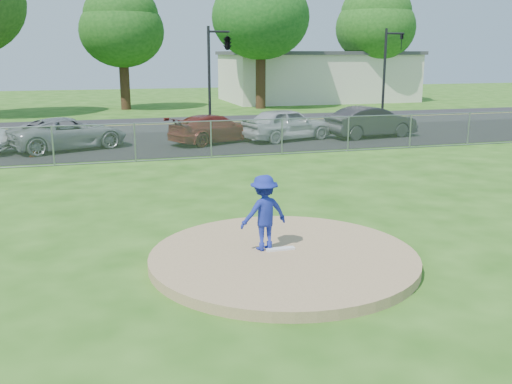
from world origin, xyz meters
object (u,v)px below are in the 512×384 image
tree_far_right (376,17)px  traffic_signal_right (388,66)px  tree_center (121,20)px  parked_car_gray (69,133)px  parked_car_pearl (287,124)px  traffic_signal_center (226,44)px  commercial_building (317,76)px  pitcher (264,213)px  parked_car_darkred (214,129)px  traffic_cone (34,148)px  parked_car_charcoal (371,122)px  tree_right (261,4)px

tree_far_right → traffic_signal_right: 14.69m
tree_center → parked_car_gray: (-3.56, -18.10, -5.76)m
tree_center → parked_car_pearl: 20.14m
traffic_signal_right → parked_car_pearl: (-8.70, -6.18, -2.57)m
traffic_signal_center → parked_car_pearl: 7.44m
commercial_building → pitcher: (-16.31, -37.66, -1.18)m
parked_car_gray → parked_car_pearl: 10.10m
parked_car_darkred → traffic_cone: bearing=76.3°
parked_car_pearl → traffic_signal_right: bearing=-71.2°
parked_car_pearl → parked_car_charcoal: (4.42, -0.20, -0.02)m
parked_car_darkred → parked_car_pearl: parked_car_pearl is taller
tree_right → parked_car_charcoal: (0.96, -16.38, -6.88)m
tree_right → parked_car_charcoal: 17.79m
traffic_cone → pitcher: bearing=-68.3°
tree_far_right → traffic_signal_center: (-16.03, -13.00, -2.45)m
tree_far_right → pitcher: bearing=-120.4°
tree_far_right → parked_car_charcoal: 22.71m
tree_center → tree_far_right: tree_far_right is taller
pitcher → tree_center: bearing=-99.5°
parked_car_gray → tree_center: bearing=-33.3°
pitcher → traffic_cone: bearing=-79.0°
traffic_signal_right → parked_car_gray: size_ratio=1.11×
traffic_signal_center → pitcher: 22.37m
parked_car_gray → parked_car_darkred: parked_car_gray is taller
tree_center → traffic_signal_center: tree_center is taller
commercial_building → parked_car_pearl: bearing=-115.2°
traffic_signal_right → pitcher: traffic_signal_right is taller
tree_far_right → pitcher: size_ratio=6.91×
tree_center → parked_car_darkred: 19.19m
tree_center → traffic_cone: bearing=-104.0°
traffic_signal_right → tree_center: bearing=141.8°
commercial_building → tree_far_right: tree_far_right is taller
parked_car_darkred → parked_car_pearl: bearing=-117.1°
parked_car_darkred → tree_right: bearing=-48.6°
traffic_signal_center → traffic_cone: 13.17m
tree_center → parked_car_gray: size_ratio=1.96×
tree_right → pitcher: bearing=-106.4°
parked_car_gray → parked_car_charcoal: parked_car_charcoal is taller
traffic_signal_center → parked_car_gray: 11.19m
parked_car_charcoal → pitcher: bearing=137.8°
pitcher → parked_car_pearl: pitcher is taller
parked_car_darkred → parked_car_charcoal: size_ratio=0.99×
pitcher → parked_car_darkred: bearing=-109.0°
tree_center → pitcher: bearing=-88.8°
commercial_building → parked_car_darkred: bearing=-122.5°
tree_far_right → parked_car_darkred: (-18.03, -19.05, -6.39)m
commercial_building → tree_far_right: size_ratio=1.53×
traffic_signal_right → parked_car_pearl: size_ratio=1.23×
traffic_cone → tree_right: bearing=49.7°
parked_car_darkred → pitcher: bearing=146.8°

